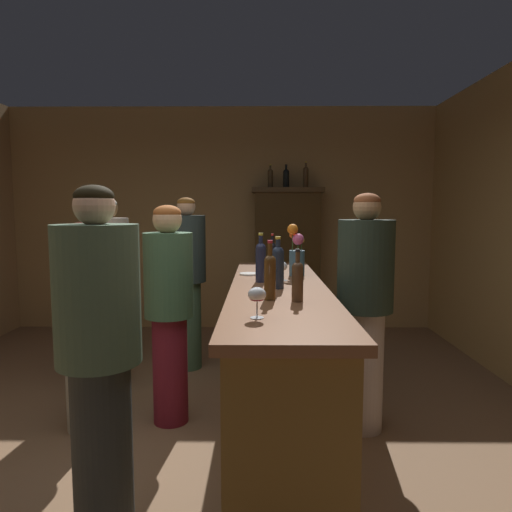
# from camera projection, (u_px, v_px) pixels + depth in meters

# --- Properties ---
(floor) EXTENTS (8.82, 8.82, 0.00)m
(floor) POSITION_uv_depth(u_px,v_px,m) (177.00, 473.00, 2.70)
(floor) COLOR brown
(floor) RESTS_ON ground
(wall_back) EXTENTS (5.61, 0.12, 2.89)m
(wall_back) POSITION_uv_depth(u_px,v_px,m) (223.00, 219.00, 5.99)
(wall_back) COLOR tan
(wall_back) RESTS_ON ground
(bar_counter) EXTENTS (0.62, 2.60, 1.08)m
(bar_counter) POSITION_uv_depth(u_px,v_px,m) (278.00, 365.00, 2.99)
(bar_counter) COLOR brown
(bar_counter) RESTS_ON ground
(display_cabinet) EXTENTS (0.89, 0.38, 1.84)m
(display_cabinet) POSITION_uv_depth(u_px,v_px,m) (287.00, 258.00, 5.75)
(display_cabinet) COLOR #442D12
(display_cabinet) RESTS_ON ground
(wine_bottle_chardonnay) EXTENTS (0.07, 0.07, 0.33)m
(wine_bottle_chardonnay) POSITION_uv_depth(u_px,v_px,m) (261.00, 260.00, 3.07)
(wine_bottle_chardonnay) COLOR #1D2139
(wine_bottle_chardonnay) RESTS_ON bar_counter
(wine_bottle_malbec) EXTENTS (0.06, 0.06, 0.30)m
(wine_bottle_malbec) POSITION_uv_depth(u_px,v_px,m) (272.00, 254.00, 3.72)
(wine_bottle_malbec) COLOR black
(wine_bottle_malbec) RESTS_ON bar_counter
(wine_bottle_rose) EXTENTS (0.08, 0.08, 0.33)m
(wine_bottle_rose) POSITION_uv_depth(u_px,v_px,m) (278.00, 265.00, 2.81)
(wine_bottle_rose) COLOR #1C2535
(wine_bottle_rose) RESTS_ON bar_counter
(wine_bottle_merlot) EXTENTS (0.06, 0.06, 0.33)m
(wine_bottle_merlot) POSITION_uv_depth(u_px,v_px,m) (270.00, 274.00, 2.46)
(wine_bottle_merlot) COLOR #4E2F13
(wine_bottle_merlot) RESTS_ON bar_counter
(wine_bottle_pinot) EXTENTS (0.06, 0.06, 0.28)m
(wine_bottle_pinot) POSITION_uv_depth(u_px,v_px,m) (298.00, 279.00, 2.41)
(wine_bottle_pinot) COLOR #4D331F
(wine_bottle_pinot) RESTS_ON bar_counter
(wine_glass_front) EXTENTS (0.07, 0.07, 0.13)m
(wine_glass_front) POSITION_uv_depth(u_px,v_px,m) (283.00, 267.00, 3.13)
(wine_glass_front) COLOR white
(wine_glass_front) RESTS_ON bar_counter
(wine_glass_mid) EXTENTS (0.07, 0.07, 0.13)m
(wine_glass_mid) POSITION_uv_depth(u_px,v_px,m) (279.00, 256.00, 3.93)
(wine_glass_mid) COLOR white
(wine_glass_mid) RESTS_ON bar_counter
(wine_glass_rear) EXTENTS (0.08, 0.08, 0.14)m
(wine_glass_rear) POSITION_uv_depth(u_px,v_px,m) (257.00, 296.00, 2.04)
(wine_glass_rear) COLOR white
(wine_glass_rear) RESTS_ON bar_counter
(flower_arrangement) EXTENTS (0.13, 0.13, 0.39)m
(flower_arrangement) POSITION_uv_depth(u_px,v_px,m) (297.00, 253.00, 3.37)
(flower_arrangement) COLOR #35576B
(flower_arrangement) RESTS_ON bar_counter
(cheese_plate) EXTENTS (0.15, 0.15, 0.01)m
(cheese_plate) POSITION_uv_depth(u_px,v_px,m) (249.00, 274.00, 3.43)
(cheese_plate) COLOR white
(cheese_plate) RESTS_ON bar_counter
(display_bottle_left) EXTENTS (0.07, 0.07, 0.29)m
(display_bottle_left) POSITION_uv_depth(u_px,v_px,m) (270.00, 177.00, 5.65)
(display_bottle_left) COLOR #41311C
(display_bottle_left) RESTS_ON display_cabinet
(display_bottle_midleft) EXTENTS (0.08, 0.08, 0.29)m
(display_bottle_midleft) POSITION_uv_depth(u_px,v_px,m) (286.00, 177.00, 5.65)
(display_bottle_midleft) COLOR black
(display_bottle_midleft) RESTS_ON display_cabinet
(display_bottle_center) EXTENTS (0.07, 0.07, 0.33)m
(display_bottle_center) POSITION_uv_depth(u_px,v_px,m) (306.00, 176.00, 5.65)
(display_bottle_center) COLOR #4A311A
(display_bottle_center) RESTS_ON display_cabinet
(patron_tall) EXTENTS (0.38, 0.38, 1.68)m
(patron_tall) POSITION_uv_depth(u_px,v_px,m) (99.00, 354.00, 2.06)
(patron_tall) COLOR #2B2F2F
(patron_tall) RESTS_ON ground
(patron_by_cabinet) EXTENTS (0.37, 0.37, 1.69)m
(patron_by_cabinet) POSITION_uv_depth(u_px,v_px,m) (187.00, 276.00, 4.43)
(patron_by_cabinet) COLOR #416346
(patron_by_cabinet) RESTS_ON ground
(patron_near_entrance) EXTENTS (0.35, 0.35, 1.60)m
(patron_near_entrance) POSITION_uv_depth(u_px,v_px,m) (169.00, 305.00, 3.28)
(patron_near_entrance) COLOR maroon
(patron_near_entrance) RESTS_ON ground
(patron_in_grey) EXTENTS (0.40, 0.40, 1.48)m
(patron_in_grey) POSITION_uv_depth(u_px,v_px,m) (85.00, 319.00, 3.19)
(patron_in_grey) COLOR #959B92
(patron_in_grey) RESTS_ON ground
(patron_redhead) EXTENTS (0.36, 0.36, 1.67)m
(patron_redhead) POSITION_uv_depth(u_px,v_px,m) (109.00, 285.00, 3.97)
(patron_redhead) COLOR #416B4D
(patron_redhead) RESTS_ON ground
(bartender) EXTENTS (0.39, 0.39, 1.68)m
(bartender) POSITION_uv_depth(u_px,v_px,m) (365.00, 303.00, 3.17)
(bartender) COLOR #B2A29E
(bartender) RESTS_ON ground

